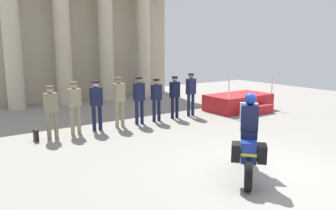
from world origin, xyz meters
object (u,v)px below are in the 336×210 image
object	(u,v)px
officer_in_row_0	(51,108)
officer_in_row_7	(191,91)
reviewing_stand	(239,103)
officer_in_row_4	(139,97)
briefcase_on_ground	(36,135)
officer_in_row_2	(96,102)
officer_in_row_6	(175,94)
officer_in_row_3	(119,98)
motorcycle_with_rider	(248,143)
officer_in_row_5	(156,96)
officer_in_row_1	(75,103)

from	to	relation	value
officer_in_row_0	officer_in_row_7	distance (m)	5.60
reviewing_stand	officer_in_row_4	size ratio (longest dim) A/B	1.65
briefcase_on_ground	officer_in_row_7	bearing A→B (deg)	0.74
officer_in_row_4	officer_in_row_2	bearing A→B (deg)	-5.98
officer_in_row_6	officer_in_row_7	bearing A→B (deg)	172.51
officer_in_row_4	officer_in_row_7	size ratio (longest dim) A/B	0.99
officer_in_row_3	officer_in_row_7	distance (m)	3.23
motorcycle_with_rider	briefcase_on_ground	distance (m)	6.45
officer_in_row_0	officer_in_row_3	world-z (taller)	officer_in_row_3
officer_in_row_4	officer_in_row_5	size ratio (longest dim) A/B	1.07
officer_in_row_3	officer_in_row_2	bearing A→B (deg)	-5.94
officer_in_row_3	officer_in_row_7	xyz separation A→B (m)	(3.23, 0.01, -0.01)
officer_in_row_0	officer_in_row_3	xyz separation A→B (m)	(2.37, 0.07, 0.08)
officer_in_row_5	officer_in_row_4	bearing A→B (deg)	-5.08
officer_in_row_1	officer_in_row_3	distance (m)	1.59
officer_in_row_7	officer_in_row_0	bearing A→B (deg)	-4.72
officer_in_row_6	officer_in_row_2	bearing A→B (deg)	-5.03
officer_in_row_2	motorcycle_with_rider	world-z (taller)	motorcycle_with_rider
officer_in_row_6	officer_in_row_7	xyz separation A→B (m)	(0.80, -0.03, 0.05)
reviewing_stand	officer_in_row_6	distance (m)	3.41
officer_in_row_7	officer_in_row_3	bearing A→B (deg)	-5.39
officer_in_row_4	motorcycle_with_rider	bearing A→B (deg)	79.01
officer_in_row_5	briefcase_on_ground	distance (m)	4.50
officer_in_row_1	officer_in_row_5	bearing A→B (deg)	174.11
officer_in_row_6	officer_in_row_1	bearing A→B (deg)	-5.30
officer_in_row_5	officer_in_row_7	distance (m)	1.68
reviewing_stand	officer_in_row_7	size ratio (longest dim) A/B	1.64
officer_in_row_4	officer_in_row_7	distance (m)	2.43
officer_in_row_0	motorcycle_with_rider	bearing A→B (deg)	109.57
officer_in_row_0	officer_in_row_2	bearing A→B (deg)	177.41
motorcycle_with_rider	officer_in_row_3	bearing A→B (deg)	49.48
officer_in_row_5	motorcycle_with_rider	distance (m)	5.82
reviewing_stand	officer_in_row_3	world-z (taller)	officer_in_row_3
officer_in_row_0	officer_in_row_5	world-z (taller)	officer_in_row_0
officer_in_row_1	officer_in_row_6	distance (m)	4.03
officer_in_row_7	briefcase_on_ground	bearing A→B (deg)	-4.84
officer_in_row_0	officer_in_row_7	size ratio (longest dim) A/B	0.94
officer_in_row_0	officer_in_row_5	size ratio (longest dim) A/B	1.01
officer_in_row_3	officer_in_row_4	distance (m)	0.80
officer_in_row_6	briefcase_on_ground	xyz separation A→B (m)	(-5.31, -0.11, -0.81)
officer_in_row_1	officer_in_row_6	bearing A→B (deg)	174.70
officer_in_row_2	motorcycle_with_rider	xyz separation A→B (m)	(1.11, -5.68, -0.21)
officer_in_row_4	officer_in_row_5	world-z (taller)	officer_in_row_4
officer_in_row_0	officer_in_row_4	bearing A→B (deg)	175.64
reviewing_stand	motorcycle_with_rider	distance (m)	7.70
reviewing_stand	officer_in_row_0	world-z (taller)	officer_in_row_0
reviewing_stand	officer_in_row_6	xyz separation A→B (m)	(-3.33, 0.34, 0.64)
motorcycle_with_rider	briefcase_on_ground	bearing A→B (deg)	76.05
officer_in_row_0	briefcase_on_ground	world-z (taller)	officer_in_row_0
officer_in_row_3	officer_in_row_4	world-z (taller)	officer_in_row_3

